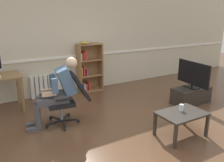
% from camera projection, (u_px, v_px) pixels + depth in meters
% --- Properties ---
extents(ground_plane, '(18.00, 18.00, 0.00)m').
position_uv_depth(ground_plane, '(129.00, 134.00, 3.85)').
color(ground_plane, brown).
extents(back_wall, '(12.00, 0.13, 2.70)m').
position_uv_depth(back_wall, '(71.00, 39.00, 5.67)').
color(back_wall, beige).
rests_on(back_wall, ground_plane).
extents(bookshelf, '(0.64, 0.29, 1.29)m').
position_uv_depth(bookshelf, '(88.00, 68.00, 5.88)').
color(bookshelf, olive).
rests_on(bookshelf, ground_plane).
extents(radiator, '(0.71, 0.08, 0.55)m').
position_uv_depth(radiator, '(46.00, 86.00, 5.52)').
color(radiator, white).
rests_on(radiator, ground_plane).
extents(office_chair, '(0.87, 0.62, 0.95)m').
position_uv_depth(office_chair, '(69.00, 96.00, 4.14)').
color(office_chair, black).
rests_on(office_chair, ground_plane).
extents(person_seated, '(0.97, 0.44, 1.23)m').
position_uv_depth(person_seated, '(58.00, 90.00, 4.03)').
color(person_seated, '#4C4C51').
rests_on(person_seated, ground_plane).
extents(tv_stand, '(0.89, 0.41, 0.37)m').
position_uv_depth(tv_stand, '(191.00, 95.00, 5.15)').
color(tv_stand, '#2D2823').
rests_on(tv_stand, ground_plane).
extents(tv_screen, '(0.23, 0.91, 0.58)m').
position_uv_depth(tv_screen, '(193.00, 74.00, 5.01)').
color(tv_screen, black).
rests_on(tv_screen, tv_stand).
extents(coffee_table, '(0.77, 0.53, 0.42)m').
position_uv_depth(coffee_table, '(182.00, 116.00, 3.71)').
color(coffee_table, '#332D28').
rests_on(coffee_table, ground_plane).
extents(drinking_glass, '(0.07, 0.07, 0.11)m').
position_uv_depth(drinking_glass, '(181.00, 108.00, 3.74)').
color(drinking_glass, silver).
rests_on(drinking_glass, coffee_table).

